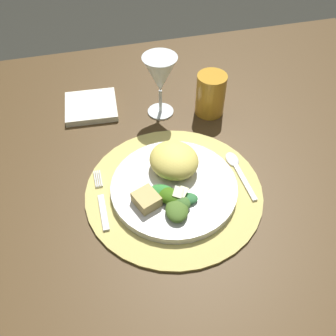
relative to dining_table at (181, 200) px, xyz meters
name	(u,v)px	position (x,y,z in m)	size (l,w,h in m)	color
ground_plane	(177,301)	(0.00, 0.00, -0.61)	(6.00, 6.00, 0.00)	#2A2A23
dining_table	(181,200)	(0.00, 0.00, 0.00)	(1.37, 1.04, 0.75)	#49331B
placemat	(174,191)	(-0.04, -0.08, 0.14)	(0.36, 0.36, 0.01)	tan
dinner_plate	(174,187)	(-0.04, -0.08, 0.16)	(0.26, 0.26, 0.02)	silver
pasta_serving	(174,160)	(-0.03, -0.04, 0.19)	(0.11, 0.10, 0.05)	#E2CC5D
salad_greens	(173,200)	(-0.05, -0.12, 0.18)	(0.10, 0.11, 0.03)	#376211
bread_piece	(146,199)	(-0.10, -0.11, 0.18)	(0.05, 0.04, 0.02)	tan
fork	(102,202)	(-0.19, -0.08, 0.15)	(0.01, 0.15, 0.00)	silver
spoon	(236,167)	(0.11, -0.05, 0.15)	(0.03, 0.14, 0.01)	silver
napkin	(91,107)	(-0.18, 0.23, 0.15)	(0.13, 0.12, 0.02)	white
wine_glass	(160,76)	(-0.01, 0.18, 0.25)	(0.08, 0.08, 0.16)	silver
amber_tumbler	(211,94)	(0.11, 0.15, 0.19)	(0.07, 0.07, 0.11)	gold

